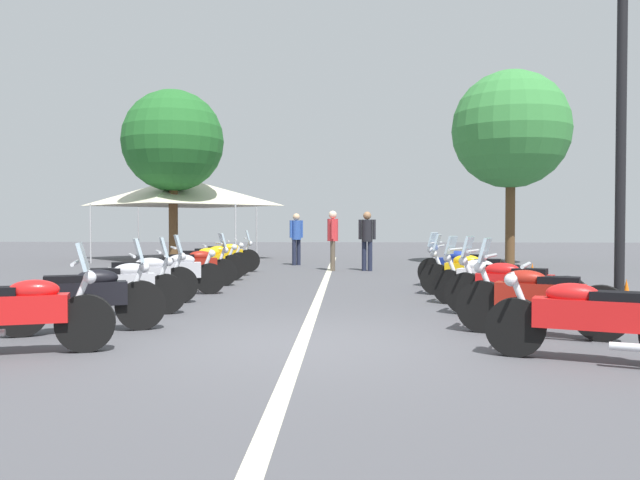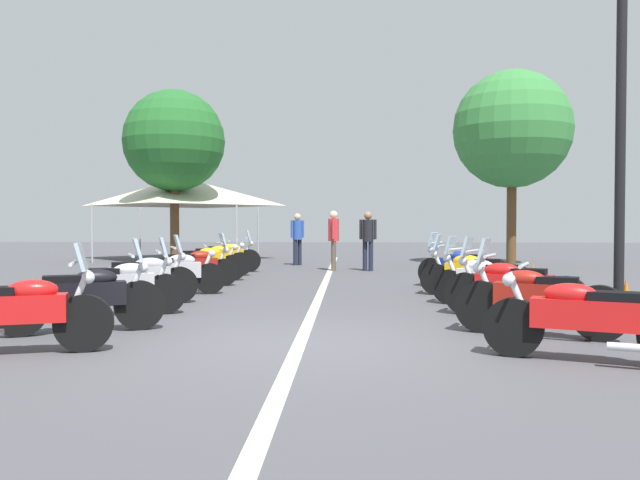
% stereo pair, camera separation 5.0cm
% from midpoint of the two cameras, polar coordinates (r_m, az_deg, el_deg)
% --- Properties ---
extents(ground_plane, '(80.00, 80.00, 0.00)m').
position_cam_midpoint_polar(ground_plane, '(7.55, -1.89, -9.27)').
color(ground_plane, '#4C4C51').
extents(lane_centre_stripe, '(26.38, 0.16, 0.01)m').
position_cam_midpoint_polar(lane_centre_stripe, '(13.26, 0.01, -4.60)').
color(lane_centre_stripe, beige).
rests_on(lane_centre_stripe, ground_plane).
extents(motorcycle_left_row_0, '(0.87, 1.97, 1.21)m').
position_cam_midpoint_polar(motorcycle_left_row_0, '(7.57, -25.46, -5.82)').
color(motorcycle_left_row_0, black).
rests_on(motorcycle_left_row_0, ground_plane).
extents(motorcycle_left_row_1, '(1.03, 1.96, 1.22)m').
position_cam_midpoint_polar(motorcycle_left_row_1, '(8.75, -20.41, -4.76)').
color(motorcycle_left_row_1, black).
rests_on(motorcycle_left_row_1, ground_plane).
extents(motorcycle_left_row_2, '(0.94, 1.92, 1.20)m').
position_cam_midpoint_polar(motorcycle_left_row_2, '(10.18, -17.49, -3.91)').
color(motorcycle_left_row_2, black).
rests_on(motorcycle_left_row_2, ground_plane).
extents(motorcycle_left_row_3, '(0.95, 1.91, 1.21)m').
position_cam_midpoint_polar(motorcycle_left_row_3, '(11.50, -15.80, -3.26)').
color(motorcycle_left_row_3, black).
rests_on(motorcycle_left_row_3, ground_plane).
extents(motorcycle_left_row_4, '(0.84, 2.02, 0.99)m').
position_cam_midpoint_polar(motorcycle_left_row_4, '(12.90, -13.09, -2.81)').
color(motorcycle_left_row_4, black).
rests_on(motorcycle_left_row_4, ground_plane).
extents(motorcycle_left_row_5, '(1.00, 1.89, 1.20)m').
position_cam_midpoint_polar(motorcycle_left_row_5, '(14.41, -11.31, -2.31)').
color(motorcycle_left_row_5, black).
rests_on(motorcycle_left_row_5, ground_plane).
extents(motorcycle_left_row_6, '(0.77, 2.11, 1.00)m').
position_cam_midpoint_polar(motorcycle_left_row_6, '(15.88, -10.56, -1.96)').
color(motorcycle_left_row_6, black).
rests_on(motorcycle_left_row_6, ground_plane).
extents(motorcycle_left_row_7, '(0.75, 2.06, 1.00)m').
position_cam_midpoint_polar(motorcycle_left_row_7, '(17.28, -9.63, -1.69)').
color(motorcycle_left_row_7, black).
rests_on(motorcycle_left_row_7, ground_plane).
extents(motorcycle_left_row_8, '(0.76, 2.05, 1.22)m').
position_cam_midpoint_polar(motorcycle_left_row_8, '(18.60, -8.57, -1.41)').
color(motorcycle_left_row_8, black).
rests_on(motorcycle_left_row_8, ground_plane).
extents(motorcycle_right_row_0, '(1.00, 2.00, 0.99)m').
position_cam_midpoint_polar(motorcycle_right_row_0, '(7.03, 22.72, -6.46)').
color(motorcycle_right_row_0, black).
rests_on(motorcycle_right_row_0, ground_plane).
extents(motorcycle_right_row_1, '(1.01, 1.96, 1.23)m').
position_cam_midpoint_polar(motorcycle_right_row_1, '(8.40, 18.69, -4.96)').
color(motorcycle_right_row_1, black).
rests_on(motorcycle_right_row_1, ground_plane).
extents(motorcycle_right_row_2, '(1.09, 1.95, 1.22)m').
position_cam_midpoint_polar(motorcycle_right_row_2, '(9.94, 16.67, -3.98)').
color(motorcycle_right_row_2, black).
rests_on(motorcycle_right_row_2, ground_plane).
extents(motorcycle_right_row_3, '(1.12, 1.81, 1.19)m').
position_cam_midpoint_polar(motorcycle_right_row_3, '(11.16, 14.60, -3.45)').
color(motorcycle_right_row_3, black).
rests_on(motorcycle_right_row_3, ground_plane).
extents(motorcycle_right_row_4, '(0.95, 2.10, 1.20)m').
position_cam_midpoint_polar(motorcycle_right_row_4, '(12.69, 13.51, -2.83)').
color(motorcycle_right_row_4, black).
rests_on(motorcycle_right_row_4, ground_plane).
extents(motorcycle_right_row_5, '(1.18, 1.90, 1.21)m').
position_cam_midpoint_polar(motorcycle_right_row_5, '(14.19, 12.50, -2.34)').
color(motorcycle_right_row_5, black).
rests_on(motorcycle_right_row_5, ground_plane).
extents(street_lamp_twin_globe, '(0.32, 1.22, 4.97)m').
position_cam_midpoint_polar(street_lamp_twin_globe, '(10.21, 25.23, 12.52)').
color(street_lamp_twin_globe, black).
rests_on(street_lamp_twin_globe, ground_plane).
extents(traffic_cone_0, '(0.36, 0.36, 0.61)m').
position_cam_midpoint_polar(traffic_cone_0, '(10.16, 25.57, -4.97)').
color(traffic_cone_0, orange).
rests_on(traffic_cone_0, ground_plane).
extents(traffic_cone_1, '(0.36, 0.36, 0.61)m').
position_cam_midpoint_polar(traffic_cone_1, '(13.51, 18.34, -3.33)').
color(traffic_cone_1, orange).
rests_on(traffic_cone_1, ground_plane).
extents(bystander_0, '(0.37, 0.43, 1.74)m').
position_cam_midpoint_polar(bystander_0, '(21.46, -2.20, 0.47)').
color(bystander_0, '#1E2338').
rests_on(bystander_0, ground_plane).
extents(bystander_1, '(0.32, 0.51, 1.76)m').
position_cam_midpoint_polar(bystander_1, '(18.91, 4.16, 0.36)').
color(bystander_1, '#1E2338').
rests_on(bystander_1, ground_plane).
extents(bystander_2, '(0.53, 0.32, 1.79)m').
position_cam_midpoint_polar(bystander_2, '(18.95, 1.07, 0.42)').
color(bystander_2, brown).
rests_on(bystander_2, ground_plane).
extents(roadside_tree_0, '(3.96, 3.96, 6.56)m').
position_cam_midpoint_polar(roadside_tree_0, '(22.74, 16.63, 9.42)').
color(roadside_tree_0, brown).
rests_on(roadside_tree_0, ground_plane).
extents(roadside_tree_1, '(3.58, 3.58, 6.12)m').
position_cam_midpoint_polar(roadside_tree_1, '(23.39, -13.08, 8.59)').
color(roadside_tree_1, brown).
rests_on(roadside_tree_1, ground_plane).
extents(event_tent, '(5.73, 5.73, 3.20)m').
position_cam_midpoint_polar(event_tent, '(25.57, -12.33, 4.24)').
color(event_tent, beige).
rests_on(event_tent, ground_plane).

